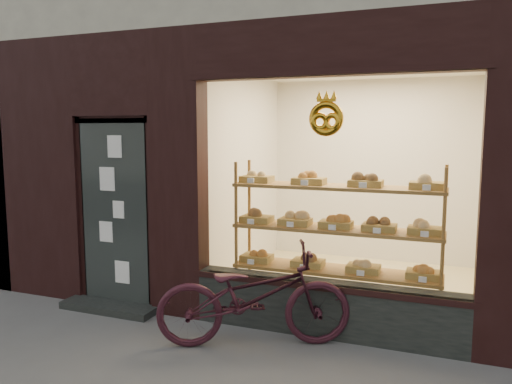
% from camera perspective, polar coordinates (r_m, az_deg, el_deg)
% --- Properties ---
extents(display_shelf, '(2.20, 0.45, 1.70)m').
position_cam_1_polar(display_shelf, '(5.39, 9.08, -5.60)').
color(display_shelf, olive).
rests_on(display_shelf, ground).
extents(bicycle, '(1.94, 1.35, 0.97)m').
position_cam_1_polar(bicycle, '(4.82, -0.26, -11.80)').
color(bicycle, '#35141E').
rests_on(bicycle, ground).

